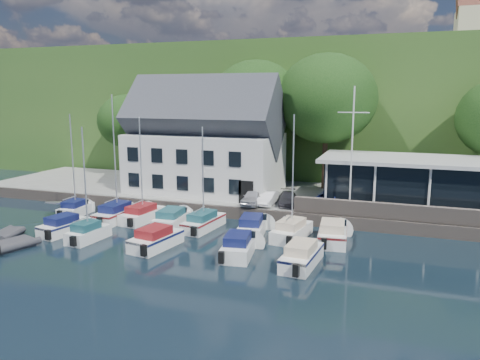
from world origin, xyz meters
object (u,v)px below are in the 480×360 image
(flagpole, at_px, (352,151))
(boat_r2_1, at_px, (85,181))
(boat_r1_4, at_px, (203,174))
(boat_r1_3, at_px, (172,217))
(boat_r1_2, at_px, (141,169))
(boat_r1_1, at_px, (115,164))
(boat_r1_5, at_px, (252,225))
(car_dgrey, at_px, (288,199))
(boat_r1_6, at_px, (293,178))
(boat_r1_0, at_px, (73,168))
(boat_r2_2, at_px, (156,237))
(car_white, at_px, (268,198))
(dinghy_1, at_px, (10,244))
(boat_r2_3, at_px, (239,244))
(boat_r2_4, at_px, (302,253))
(boat_r1_7, at_px, (333,232))
(club_pavilion, at_px, (402,182))
(car_silver, at_px, (253,197))
(harbor_building, at_px, (205,146))
(dinghy_0, at_px, (7,233))
(car_blue, at_px, (329,199))
(boat_r2_0, at_px, (64,224))

(flagpole, distance_m, boat_r2_1, 19.85)
(flagpole, height_order, boat_r1_4, flagpole)
(boat_r1_3, bearing_deg, boat_r1_2, 168.24)
(boat_r1_1, height_order, boat_r1_5, boat_r1_1)
(car_dgrey, distance_m, boat_r1_6, 6.83)
(car_dgrey, relative_size, boat_r1_0, 0.46)
(car_dgrey, distance_m, boat_r2_2, 12.79)
(car_white, relative_size, boat_r1_0, 0.41)
(boat_r1_4, height_order, boat_r1_6, boat_r1_6)
(dinghy_1, bearing_deg, boat_r2_3, 32.55)
(boat_r2_4, xyz_separation_m, dinghy_1, (-19.12, -3.54, -0.37))
(boat_r1_2, relative_size, boat_r2_2, 1.49)
(boat_r1_1, bearing_deg, boat_r2_4, -14.70)
(boat_r1_2, distance_m, boat_r2_4, 15.81)
(boat_r1_6, bearing_deg, boat_r1_5, -167.15)
(boat_r1_7, xyz_separation_m, boat_r2_2, (-11.13, -5.16, -0.03))
(boat_r1_3, relative_size, boat_r1_5, 1.03)
(club_pavilion, bearing_deg, car_silver, -163.56)
(dinghy_1, bearing_deg, club_pavilion, 52.78)
(boat_r1_1, bearing_deg, boat_r1_3, 4.27)
(harbor_building, height_order, boat_r1_2, harbor_building)
(boat_r1_6, relative_size, boat_r1_7, 1.50)
(dinghy_0, bearing_deg, club_pavilion, 14.73)
(boat_r1_5, distance_m, boat_r1_6, 4.71)
(car_blue, xyz_separation_m, boat_r2_1, (-15.20, -11.52, 2.57))
(boat_r1_5, xyz_separation_m, dinghy_0, (-16.66, -6.41, -0.43))
(car_white, relative_size, flagpole, 0.34)
(car_blue, relative_size, boat_r1_6, 0.46)
(flagpole, bearing_deg, boat_r1_0, -168.75)
(boat_r1_5, xyz_separation_m, boat_r1_7, (5.85, 0.27, 0.03))
(boat_r2_4, distance_m, dinghy_0, 21.46)
(boat_r2_3, bearing_deg, boat_r1_5, 88.00)
(car_blue, height_order, boat_r2_2, car_blue)
(harbor_building, height_order, dinghy_0, harbor_building)
(flagpole, xyz_separation_m, boat_r1_7, (-0.58, -4.68, -5.15))
(car_dgrey, bearing_deg, car_blue, -7.47)
(dinghy_0, bearing_deg, boat_r2_0, 18.59)
(boat_r1_7, height_order, boat_r2_4, boat_r1_7)
(car_white, height_order, car_dgrey, car_white)
(boat_r1_6, xyz_separation_m, dinghy_0, (-19.59, -6.61, -4.11))
(car_white, bearing_deg, flagpole, -4.52)
(flagpole, relative_size, boat_r1_4, 1.14)
(club_pavilion, bearing_deg, car_blue, -156.84)
(car_blue, xyz_separation_m, boat_r1_2, (-14.22, -5.74, 2.61))
(boat_r1_1, bearing_deg, car_dgrey, 27.25)
(boat_r1_0, distance_m, dinghy_0, 7.87)
(boat_r2_1, distance_m, dinghy_0, 7.35)
(boat_r1_5, xyz_separation_m, boat_r1_6, (2.93, 0.20, 3.68))
(car_white, bearing_deg, dinghy_1, -132.92)
(dinghy_1, bearing_deg, boat_r2_1, 59.11)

